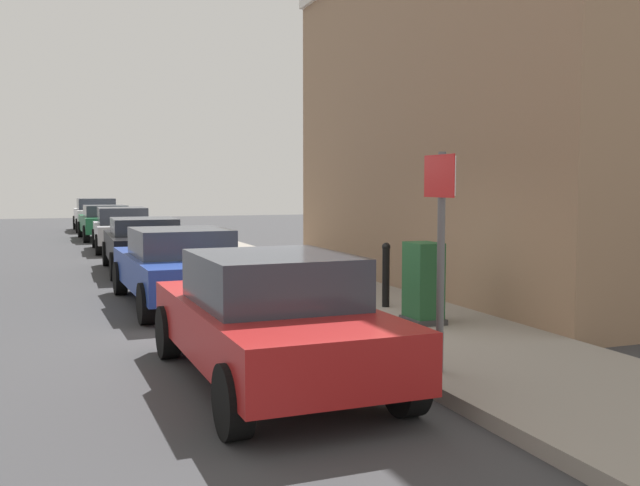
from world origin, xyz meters
TOP-DOWN VIEW (x-y plane):
  - ground at (0.00, 0.00)m, footprint 80.00×80.00m
  - sidewalk at (1.84, 6.00)m, footprint 2.73×30.00m
  - corner_building at (6.71, 3.18)m, footprint 7.13×10.36m
  - car_red at (-0.85, -2.07)m, footprint 1.91×4.17m
  - car_blue at (-0.87, 3.33)m, footprint 1.99×4.36m
  - car_black at (-0.83, 8.62)m, footprint 1.90×4.31m
  - car_silver at (-0.78, 14.64)m, footprint 1.87×3.94m
  - car_green at (-0.92, 19.96)m, footprint 1.93×4.24m
  - car_white at (-0.90, 25.79)m, footprint 1.97×4.00m
  - utility_cabinet at (1.94, -0.33)m, footprint 0.46×0.61m
  - bollard_near_cabinet at (2.04, 1.08)m, footprint 0.14×0.14m
  - street_sign at (0.78, -2.77)m, footprint 0.08×0.60m

SIDE VIEW (x-z plane):
  - ground at x=0.00m, z-range 0.00..0.00m
  - sidewalk at x=1.84m, z-range 0.00..0.15m
  - utility_cabinet at x=1.94m, z-range 0.11..1.26m
  - car_black at x=-0.83m, z-range 0.04..1.35m
  - car_blue at x=-0.87m, z-range 0.03..1.38m
  - bollard_near_cabinet at x=2.04m, z-range 0.19..1.22m
  - car_green at x=-0.92m, z-range 0.04..1.37m
  - car_red at x=-0.85m, z-range 0.02..1.41m
  - car_silver at x=-0.78m, z-range 0.03..1.43m
  - car_white at x=-0.90m, z-range 0.03..1.54m
  - street_sign at x=0.78m, z-range 0.51..2.81m
  - corner_building at x=6.71m, z-range 0.00..9.70m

